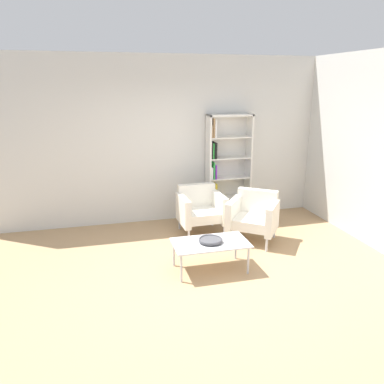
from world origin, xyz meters
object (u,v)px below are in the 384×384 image
object	(u,v)px
bookshelf_tall	(225,168)
decorative_bowl	(211,240)
armchair_corner_red	(200,209)
coffee_table_low	(210,244)
armchair_spare_guest	(254,215)

from	to	relation	value
bookshelf_tall	decorative_bowl	size ratio (longest dim) A/B	5.94
armchair_corner_red	coffee_table_low	bearing A→B (deg)	-101.88
armchair_corner_red	armchair_spare_guest	world-z (taller)	same
coffee_table_low	armchair_spare_guest	size ratio (longest dim) A/B	1.05
coffee_table_low	armchair_corner_red	size ratio (longest dim) A/B	1.28
decorative_bowl	bookshelf_tall	bearing A→B (deg)	66.22
decorative_bowl	armchair_spare_guest	distance (m)	1.25
coffee_table_low	armchair_spare_guest	distance (m)	1.26
coffee_table_low	armchair_corner_red	bearing A→B (deg)	80.16
bookshelf_tall	decorative_bowl	world-z (taller)	bookshelf_tall
bookshelf_tall	coffee_table_low	distance (m)	2.20
decorative_bowl	armchair_spare_guest	xyz separation A→B (m)	(0.96, 0.81, -0.02)
decorative_bowl	armchair_spare_guest	world-z (taller)	armchair_spare_guest
coffee_table_low	armchair_spare_guest	bearing A→B (deg)	40.01
bookshelf_tall	armchair_corner_red	world-z (taller)	bookshelf_tall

